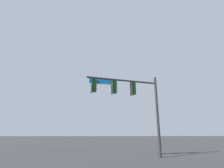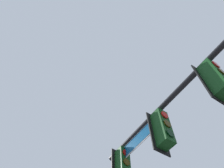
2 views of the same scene
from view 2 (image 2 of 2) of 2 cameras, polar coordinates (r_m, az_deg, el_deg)
The scene contains 1 object.
signal_pole_near at distance 4.76m, azimuth 26.22°, elevation -5.48°, with size 6.46×1.52×7.05m.
Camera 2 is at (-6.98, -5.01, 1.75)m, focal length 35.00 mm.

